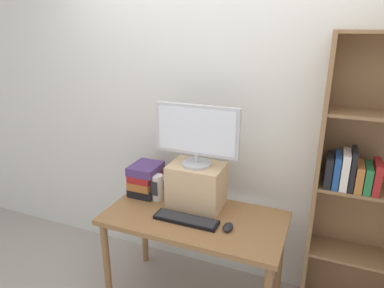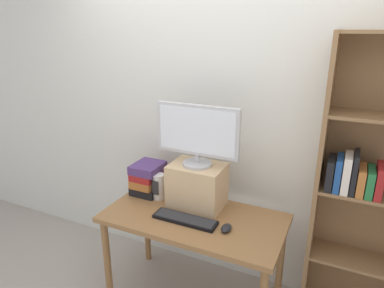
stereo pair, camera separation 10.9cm
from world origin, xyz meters
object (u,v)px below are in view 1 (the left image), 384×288
book_stack (146,179)px  keyboard (186,220)px  bookshelf_unit (375,188)px  desk_speaker (157,187)px  desk (194,227)px  riser_box (197,185)px  computer_mouse (228,227)px  computer_monitor (197,134)px

book_stack → keyboard: bearing=-29.8°
book_stack → bookshelf_unit: bearing=5.7°
desk_speaker → keyboard: bearing=-32.3°
desk → bookshelf_unit: bookshelf_unit is taller
desk → riser_box: size_ratio=3.25×
riser_box → keyboard: size_ratio=0.86×
desk → keyboard: keyboard is taller
computer_mouse → book_stack: bearing=161.5°
bookshelf_unit → riser_box: bearing=-170.7°
desk → book_stack: 0.55m
riser_box → desk_speaker: 0.32m
book_stack → desk_speaker: 0.14m
computer_monitor → keyboard: computer_monitor is taller
keyboard → desk: bearing=73.1°
computer_monitor → desk_speaker: size_ratio=3.07×
bookshelf_unit → computer_mouse: (-0.84, -0.40, -0.25)m
computer_mouse → book_stack: book_stack is taller
computer_monitor → desk_speaker: (-0.31, -0.02, -0.45)m
book_stack → desk_speaker: size_ratio=1.40×
computer_monitor → keyboard: 0.58m
bookshelf_unit → computer_mouse: size_ratio=18.63×
bookshelf_unit → desk_speaker: 1.47m
desk → bookshelf_unit: bearing=16.8°
desk → computer_mouse: size_ratio=11.88×
bookshelf_unit → riser_box: bookshelf_unit is taller
riser_box → desk_speaker: riser_box is taller
desk_speaker → desk: bearing=-19.1°
computer_monitor → book_stack: size_ratio=2.19×
bookshelf_unit → computer_monitor: (-1.14, -0.19, 0.28)m
computer_monitor → book_stack: 0.61m
desk → keyboard: bearing=-106.9°
computer_monitor → desk_speaker: 0.55m
desk → desk_speaker: desk_speaker is taller
keyboard → book_stack: bearing=150.2°
riser_box → computer_mouse: riser_box is taller
bookshelf_unit → computer_mouse: 0.96m
book_stack → riser_box: bearing=-3.9°
computer_monitor → computer_mouse: (0.30, -0.22, -0.53)m
computer_mouse → desk_speaker: bearing=162.4°
computer_mouse → book_stack: 0.78m
riser_box → computer_mouse: bearing=-35.6°
riser_box → computer_mouse: (0.30, -0.22, -0.14)m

